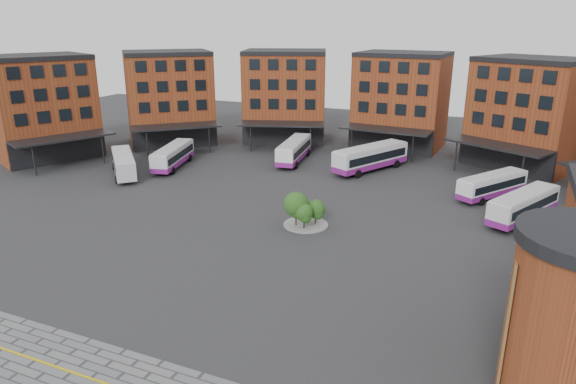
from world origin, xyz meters
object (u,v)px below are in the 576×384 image
at_px(bus_c, 294,150).
at_px(tree_island, 303,209).
at_px(bus_a, 123,162).
at_px(bus_f, 524,205).
at_px(bus_e, 492,185).
at_px(bus_b, 173,156).
at_px(bus_d, 371,157).

bearing_deg(bus_c, tree_island, -73.22).
height_order(bus_a, bus_f, bus_f).
bearing_deg(bus_c, bus_e, -19.85).
bearing_deg(bus_a, bus_e, -32.02).
xyz_separation_m(bus_a, bus_b, (3.55, 5.80, -0.13)).
xyz_separation_m(bus_b, bus_d, (25.17, 8.99, 0.23)).
relative_size(bus_c, bus_e, 1.18).
height_order(tree_island, bus_a, tree_island).
distance_m(bus_a, bus_f, 47.48).
bearing_deg(tree_island, bus_f, 27.58).
bearing_deg(tree_island, bus_e, 45.08).
distance_m(bus_b, bus_c, 16.80).
distance_m(tree_island, bus_b, 27.37).
bearing_deg(bus_e, bus_a, -134.49).
bearing_deg(bus_e, tree_island, -101.52).
relative_size(bus_d, bus_e, 1.26).
xyz_separation_m(tree_island, bus_e, (16.42, 16.46, -0.29)).
bearing_deg(bus_d, bus_b, -133.15).
distance_m(bus_b, bus_f, 43.90).
bearing_deg(bus_c, bus_f, -29.59).
height_order(bus_c, bus_d, bus_d).
bearing_deg(bus_f, tree_island, -126.12).
relative_size(bus_e, bus_f, 0.90).
bearing_deg(bus_b, tree_island, -42.42).
bearing_deg(bus_a, bus_c, -3.53).
height_order(tree_island, bus_c, tree_island).
bearing_deg(bus_c, bus_a, -147.40).
xyz_separation_m(tree_island, bus_b, (-24.20, 12.79, -0.19)).
bearing_deg(bus_f, bus_b, -157.01).
relative_size(tree_island, bus_e, 0.47).
distance_m(bus_a, bus_c, 23.14).
height_order(tree_island, bus_f, tree_island).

